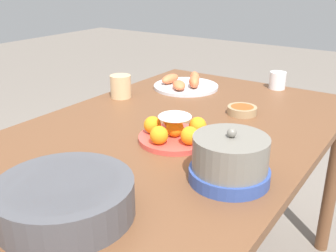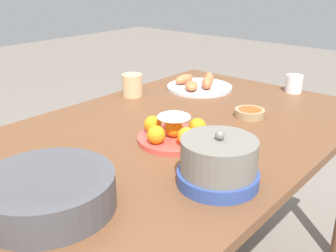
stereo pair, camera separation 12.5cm
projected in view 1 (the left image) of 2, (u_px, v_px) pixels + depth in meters
The scene contains 8 objects.
dining_table at pixel (162, 158), 1.32m from camera, with size 1.59×0.94×0.76m.
cake_plate at pixel (174, 131), 1.23m from camera, with size 0.23×0.23×0.09m.
serving_bowl at pixel (65, 197), 0.85m from camera, with size 0.30×0.30×0.08m.
sauce_bowl at pixel (242, 110), 1.47m from camera, with size 0.11×0.11×0.03m.
seafood_platter at pixel (185, 84), 1.79m from camera, with size 0.29×0.29×0.07m.
cup_near at pixel (121, 86), 1.65m from camera, with size 0.09×0.09×0.09m.
cup_far at pixel (278, 80), 1.78m from camera, with size 0.07×0.07×0.08m.
warming_pot at pixel (230, 160), 0.99m from camera, with size 0.21×0.21×0.15m.
Camera 1 is at (0.97, 0.69, 1.26)m, focal length 42.00 mm.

